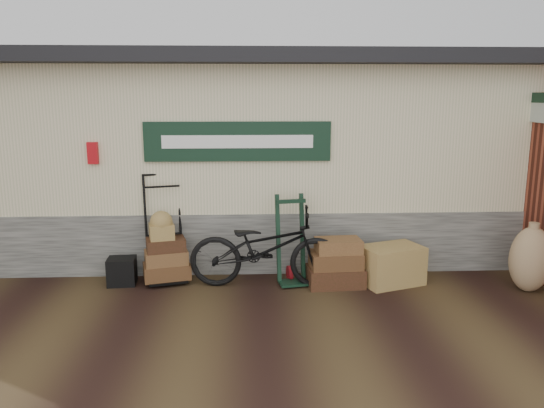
{
  "coord_description": "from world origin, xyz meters",
  "views": [
    {
      "loc": [
        -0.17,
        -6.45,
        2.59
      ],
      "look_at": [
        0.17,
        0.9,
        1.07
      ],
      "focal_mm": 35.0,
      "sensor_mm": 36.0,
      "label": 1
    }
  ],
  "objects_px": {
    "wicker_hamper": "(391,265)",
    "green_barrow": "(291,240)",
    "porter_trolley": "(164,227)",
    "bicycle": "(266,244)",
    "suitcase_stack": "(336,262)",
    "black_trunk": "(122,271)"
  },
  "relations": [
    {
      "from": "wicker_hamper",
      "to": "green_barrow",
      "type": "bearing_deg",
      "value": 176.33
    },
    {
      "from": "porter_trolley",
      "to": "bicycle",
      "type": "height_order",
      "value": "porter_trolley"
    },
    {
      "from": "porter_trolley",
      "to": "suitcase_stack",
      "type": "xyz_separation_m",
      "value": [
        2.38,
        -0.38,
        -0.43
      ]
    },
    {
      "from": "suitcase_stack",
      "to": "black_trunk",
      "type": "distance_m",
      "value": 2.96
    },
    {
      "from": "wicker_hamper",
      "to": "black_trunk",
      "type": "xyz_separation_m",
      "value": [
        -3.74,
        0.14,
        -0.08
      ]
    },
    {
      "from": "suitcase_stack",
      "to": "black_trunk",
      "type": "relative_size",
      "value": 2.01
    },
    {
      "from": "suitcase_stack",
      "to": "wicker_hamper",
      "type": "distance_m",
      "value": 0.79
    },
    {
      "from": "suitcase_stack",
      "to": "bicycle",
      "type": "height_order",
      "value": "bicycle"
    },
    {
      "from": "porter_trolley",
      "to": "green_barrow",
      "type": "relative_size",
      "value": 1.23
    },
    {
      "from": "wicker_hamper",
      "to": "suitcase_stack",
      "type": "bearing_deg",
      "value": -176.8
    },
    {
      "from": "porter_trolley",
      "to": "bicycle",
      "type": "relative_size",
      "value": 0.74
    },
    {
      "from": "green_barrow",
      "to": "suitcase_stack",
      "type": "bearing_deg",
      "value": -22.47
    },
    {
      "from": "wicker_hamper",
      "to": "bicycle",
      "type": "bearing_deg",
      "value": -178.87
    },
    {
      "from": "suitcase_stack",
      "to": "porter_trolley",
      "type": "bearing_deg",
      "value": 170.95
    },
    {
      "from": "wicker_hamper",
      "to": "black_trunk",
      "type": "height_order",
      "value": "wicker_hamper"
    },
    {
      "from": "black_trunk",
      "to": "bicycle",
      "type": "xyz_separation_m",
      "value": [
        1.99,
        -0.18,
        0.42
      ]
    },
    {
      "from": "porter_trolley",
      "to": "black_trunk",
      "type": "relative_size",
      "value": 4.07
    },
    {
      "from": "wicker_hamper",
      "to": "black_trunk",
      "type": "distance_m",
      "value": 3.75
    },
    {
      "from": "porter_trolley",
      "to": "wicker_hamper",
      "type": "relative_size",
      "value": 1.87
    },
    {
      "from": "porter_trolley",
      "to": "wicker_hamper",
      "type": "bearing_deg",
      "value": -20.56
    },
    {
      "from": "porter_trolley",
      "to": "suitcase_stack",
      "type": "relative_size",
      "value": 2.02
    },
    {
      "from": "bicycle",
      "to": "green_barrow",
      "type": "bearing_deg",
      "value": -66.08
    }
  ]
}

